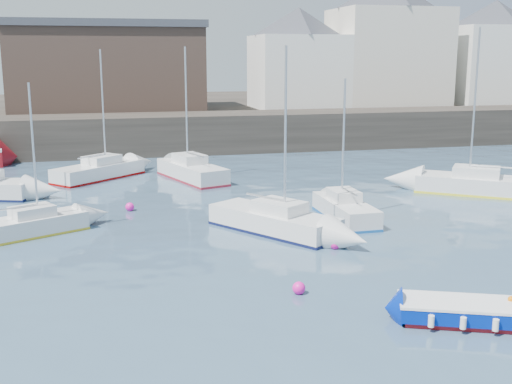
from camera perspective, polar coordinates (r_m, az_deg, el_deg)
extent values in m
plane|color=#2D4760|center=(18.56, 8.84, -12.18)|extent=(220.00, 220.00, 0.00)
cube|color=#28231E|center=(51.39, -5.99, 5.24)|extent=(90.00, 5.00, 3.00)
cube|color=#28231E|center=(69.20, -7.97, 6.87)|extent=(90.00, 32.00, 2.80)
cube|color=beige|center=(63.45, 11.59, 11.61)|extent=(10.00, 8.00, 9.00)
cube|color=white|center=(68.38, 20.28, 10.51)|extent=(9.00, 7.00, 7.50)
pyramid|color=#3A3D44|center=(68.48, 20.59, 14.66)|extent=(11.88, 11.88, 2.45)
cube|color=white|center=(59.77, 3.75, 10.61)|extent=(8.00, 7.00, 6.50)
pyramid|color=#3A3D44|center=(59.82, 3.81, 14.90)|extent=(11.14, 11.14, 2.45)
cube|color=#3D2D26|center=(58.62, -13.07, 10.55)|extent=(16.00, 10.00, 7.00)
cube|color=#3A3D44|center=(58.66, -13.26, 14.25)|extent=(16.40, 10.40, 0.60)
cube|color=maroon|center=(19.79, 17.53, -10.80)|extent=(3.33, 2.33, 0.15)
cube|color=#001F96|center=(19.69, 17.58, -10.03)|extent=(3.64, 2.59, 0.42)
cube|color=white|center=(19.60, 17.63, -9.35)|extent=(3.71, 2.64, 0.08)
cube|color=white|center=(19.66, 17.59, -9.85)|extent=(2.86, 1.94, 0.38)
cube|color=#CBC085|center=(19.63, 17.61, -9.59)|extent=(0.60, 1.02, 0.06)
cylinder|color=white|center=(20.33, 14.81, -9.22)|extent=(0.17, 0.17, 0.33)
cylinder|color=white|center=(18.83, 15.31, -11.01)|extent=(0.17, 0.17, 0.33)
cylinder|color=white|center=(20.45, 17.24, -9.25)|extent=(0.17, 0.17, 0.33)
cylinder|color=white|center=(18.95, 17.94, -11.03)|extent=(0.17, 0.17, 0.33)
cylinder|color=white|center=(20.60, 19.63, -9.26)|extent=(0.17, 0.17, 0.33)
cylinder|color=white|center=(19.11, 20.53, -11.02)|extent=(0.17, 0.17, 0.33)
cube|color=silver|center=(29.11, -19.63, -2.90)|extent=(5.09, 3.69, 0.81)
cube|color=gold|center=(29.20, -19.58, -3.57)|extent=(5.14, 3.73, 0.11)
cube|color=silver|center=(29.05, -19.27, -1.63)|extent=(2.08, 1.85, 0.45)
cylinder|color=silver|center=(28.66, -19.18, 3.51)|extent=(0.09, 0.09, 5.66)
cube|color=silver|center=(28.02, 1.58, -2.64)|extent=(5.08, 6.16, 0.92)
cube|color=#0E1339|center=(28.13, 1.58, -3.42)|extent=(5.13, 6.22, 0.12)
cube|color=silver|center=(27.66, 2.07, -1.31)|extent=(2.42, 2.60, 0.51)
cylinder|color=silver|center=(26.89, 2.63, 5.37)|extent=(0.10, 0.10, 7.04)
cube|color=silver|center=(30.36, 7.95, -1.62)|extent=(1.63, 4.93, 0.88)
cube|color=#18569E|center=(30.45, 7.93, -2.32)|extent=(1.64, 4.97, 0.12)
cube|color=silver|center=(30.43, 7.81, -0.26)|extent=(1.20, 1.73, 0.49)
cylinder|color=silver|center=(30.21, 7.78, 4.61)|extent=(0.10, 0.10, 5.64)
cube|color=silver|center=(37.72, 19.46, 0.56)|extent=(7.00, 5.91, 0.97)
cube|color=yellow|center=(37.80, 19.41, -0.07)|extent=(7.07, 5.97, 0.13)
cube|color=silver|center=(37.60, 19.00, 1.72)|extent=(2.97, 2.80, 0.54)
cylinder|color=silver|center=(37.17, 18.86, 7.47)|extent=(0.11, 0.11, 8.06)
cube|color=silver|center=(39.84, -5.70, 1.80)|extent=(3.84, 6.45, 1.01)
cube|color=maroon|center=(39.92, -5.69, 1.19)|extent=(3.88, 6.51, 0.13)
cube|color=silver|center=(39.98, -5.92, 2.97)|extent=(2.09, 2.51, 0.56)
cylinder|color=silver|center=(39.87, -6.22, 7.65)|extent=(0.11, 0.11, 7.07)
cube|color=silver|center=(41.21, -13.81, 1.79)|extent=(5.83, 5.53, 0.91)
cube|color=#8A0403|center=(41.29, -13.78, 1.25)|extent=(5.88, 5.58, 0.12)
cube|color=silver|center=(41.30, -13.55, 2.83)|extent=(2.56, 2.51, 0.51)
cylinder|color=silver|center=(41.12, -13.46, 7.36)|extent=(0.10, 0.10, 7.00)
sphere|color=#FF16A3|center=(21.10, 3.82, -9.01)|extent=(0.43, 0.43, 0.43)
sphere|color=#FF16A3|center=(25.90, 7.02, -5.02)|extent=(0.44, 0.44, 0.44)
sphere|color=#FF16A3|center=(32.47, -11.14, -1.64)|extent=(0.43, 0.43, 0.43)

